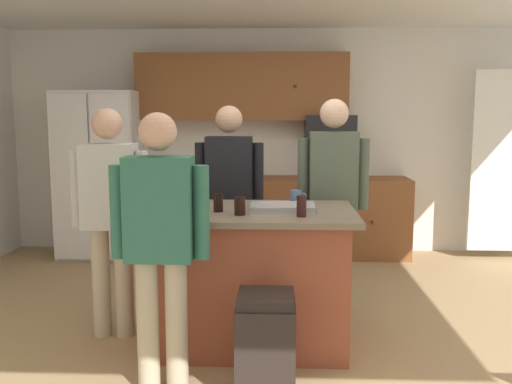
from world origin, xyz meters
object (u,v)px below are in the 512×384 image
Objects in this scene: person_guest_by_door at (110,207)px; glass_stout_tall at (240,206)px; person_elder_center at (229,192)px; glass_pilsner at (301,206)px; glass_dark_ale at (195,194)px; kitchen_island at (254,277)px; mug_ceramic_white at (296,197)px; refrigerator at (101,175)px; glass_short_whisky at (218,203)px; microwave_over_range at (330,129)px; trash_bin at (266,345)px; tumbler_amber at (186,197)px; serving_tray at (283,207)px; person_guest_right at (160,235)px; person_host_foreground at (333,191)px.

glass_stout_tall is (0.96, -0.30, 0.07)m from person_guest_by_door.
person_elder_center is 12.40× the size of glass_pilsner.
person_elder_center reaches higher than glass_dark_ale.
mug_ceramic_white reaches higher than kitchen_island.
refrigerator is 14.97× the size of glass_stout_tall.
microwave_over_range is at bearing 69.94° from glass_short_whisky.
mug_ceramic_white reaches higher than trash_bin.
refrigerator reaches higher than tumbler_amber.
refrigerator is at bearing 134.48° from mug_ceramic_white.
tumbler_amber is 1.27m from trash_bin.
glass_stout_tall is 0.99× the size of glass_short_whisky.
kitchen_island is 0.67m from mug_ceramic_white.
mug_ceramic_white is 0.20× the size of trash_bin.
refrigerator reaches higher than serving_tray.
person_guest_by_door is at bearing 174.29° from kitchen_island.
microwave_over_range is 0.34× the size of person_guest_right.
person_host_foreground is 3.96× the size of serving_tray.
glass_dark_ale is at bearing 71.01° from tumbler_amber.
glass_pilsner is at bearing -98.41° from microwave_over_range.
glass_pilsner is 0.52m from mug_ceramic_white.
refrigerator is 3.49m from glass_pilsner.
glass_dark_ale is at bearing 130.39° from glass_stout_tall.
person_guest_by_door is 3.79× the size of serving_tray.
glass_dark_ale reaches higher than serving_tray.
person_elder_center reaches higher than glass_pilsner.
glass_pilsner is 0.22× the size of trash_bin.
kitchen_island is 0.78m from trash_bin.
kitchen_island is 1.04m from person_host_foreground.
glass_stout_tall is 0.51m from tumbler_amber.
person_elder_center reaches higher than trash_bin.
glass_short_whisky is (-0.98, -2.68, -0.42)m from microwave_over_range.
glass_pilsner is at bearing 11.52° from person_elder_center.
trash_bin is (0.55, -0.98, -0.74)m from glass_dark_ale.
glass_short_whisky is at bearing -110.06° from microwave_over_range.
tumbler_amber is (0.01, 0.82, 0.10)m from person_guest_right.
glass_pilsner reaches higher than kitchen_island.
tumbler_amber reaches higher than glass_pilsner.
microwave_over_range is 1.27× the size of serving_tray.
glass_short_whisky is 1.05m from trash_bin.
kitchen_island is 0.67m from glass_pilsner.
tumbler_amber is at bearing 124.95° from trash_bin.
mug_ceramic_white is at bearing 70.80° from serving_tray.
trash_bin is (0.10, -0.75, -0.19)m from kitchen_island.
glass_dark_ale is 0.75m from mug_ceramic_white.
glass_dark_ale is 0.56m from glass_stout_tall.
person_elder_center is 13.52× the size of glass_stout_tall.
trash_bin is at bearing -97.39° from serving_tray.
glass_dark_ale is 0.35× the size of serving_tray.
refrigerator is 3.08m from mug_ceramic_white.
person_guest_by_door is (0.82, -2.38, 0.02)m from refrigerator.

